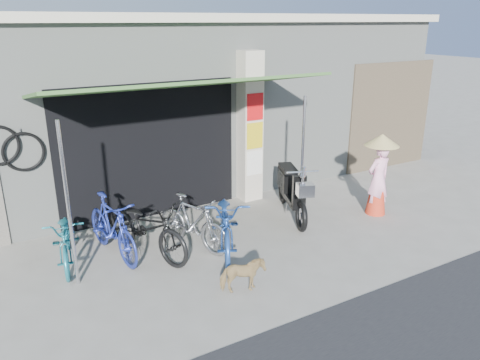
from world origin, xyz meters
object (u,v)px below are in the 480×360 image
bike_blue (112,227)px  moped (291,190)px  bike_navy (226,223)px  street_dog (242,275)px  bike_teal (66,239)px  bike_silver (193,222)px  nun (379,174)px  bike_black (147,227)px

bike_blue → moped: size_ratio=0.88×
bike_navy → street_dog: size_ratio=3.10×
bike_teal → bike_blue: 0.69m
bike_silver → nun: nun is taller
bike_teal → street_dog: bike_teal is taller
bike_teal → street_dog: 2.78m
nun → street_dog: bearing=16.8°
street_dog → moped: bearing=-32.7°
bike_silver → moped: bearing=-13.2°
bike_blue → nun: (4.85, -0.81, 0.29)m
bike_black → moped: 2.92m
bike_navy → nun: bearing=24.6°
bike_blue → street_dog: (1.23, -1.91, -0.24)m
moped → nun: bearing=-5.7°
bike_black → bike_silver: bike_black is taller
bike_blue → bike_black: size_ratio=0.90×
bike_blue → moped: moped is taller
bike_navy → nun: (3.23, -0.07, 0.30)m
bike_teal → nun: size_ratio=1.01×
bike_teal → bike_navy: size_ratio=0.84×
bike_teal → nun: bearing=1.0°
bike_teal → bike_silver: (1.88, -0.47, 0.03)m
street_dog → bike_silver: bearing=17.6°
bike_navy → street_dog: bearing=-82.5°
bike_black → nun: nun is taller
nun → bike_black: bearing=-7.7°
bike_navy → bike_black: bearing=-177.8°
moped → nun: 1.67m
bike_silver → bike_navy: bearing=-63.2°
bike_navy → bike_blue: bearing=-178.6°
bike_teal → nun: nun is taller
bike_silver → bike_navy: bike_navy is taller
bike_teal → street_dog: size_ratio=2.61×
bike_navy → moped: size_ratio=1.01×
bike_blue → nun: nun is taller
moped → bike_blue: bearing=-158.9°
moped → nun: (1.45, -0.76, 0.29)m
bike_teal → moped: bearing=8.2°
street_dog → bike_blue: bearing=49.3°
bike_silver → moped: 2.21m
bike_blue → bike_silver: bike_blue is taller
bike_blue → bike_navy: size_ratio=0.88×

